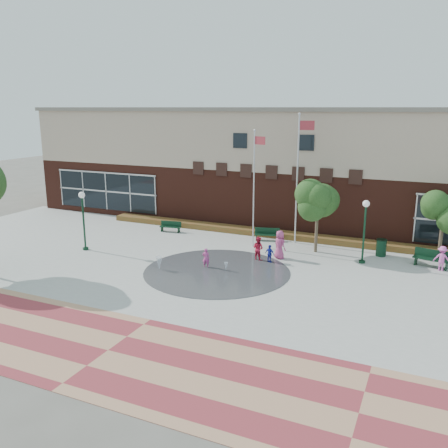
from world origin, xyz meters
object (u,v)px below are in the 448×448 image
at_px(flagpole_right, 298,172).
at_px(flagpole_left, 254,183).
at_px(child_splash, 206,258).
at_px(bench_left, 170,229).
at_px(trash_can, 381,248).

bearing_deg(flagpole_right, flagpole_left, -147.96).
relative_size(flagpole_right, child_splash, 7.54).
xyz_separation_m(flagpole_left, bench_left, (-7.12, 1.09, -4.09)).
distance_m(flagpole_right, trash_can, 7.29).
relative_size(flagpole_right, bench_left, 5.31).
height_order(flagpole_left, child_splash, flagpole_left).
bearing_deg(flagpole_left, flagpole_right, 57.14).
distance_m(trash_can, child_splash, 11.23).
relative_size(trash_can, child_splash, 0.94).
bearing_deg(flagpole_right, child_splash, -124.43).
height_order(flagpole_left, bench_left, flagpole_left).
bearing_deg(flagpole_left, bench_left, -172.94).
height_order(flagpole_right, child_splash, flagpole_right).
bearing_deg(child_splash, trash_can, -157.41).
height_order(trash_can, child_splash, child_splash).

